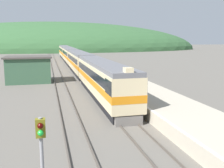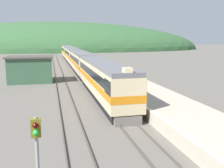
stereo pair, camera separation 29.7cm
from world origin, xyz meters
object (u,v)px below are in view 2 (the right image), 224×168
(express_train_lead_car, at_px, (103,78))
(signal_post_siding, at_px, (37,145))
(carriage_second, at_px, (81,62))
(carriage_fourth, at_px, (67,51))
(carriage_third, at_px, (72,55))

(express_train_lead_car, height_order, signal_post_siding, express_train_lead_car)
(carriage_second, height_order, signal_post_siding, carriage_second)
(carriage_fourth, distance_m, signal_post_siding, 80.74)
(express_train_lead_car, bearing_deg, signal_post_siding, -108.51)
(carriage_second, height_order, carriage_fourth, same)
(carriage_third, bearing_deg, express_train_lead_car, -90.00)
(express_train_lead_car, distance_m, carriage_third, 41.44)
(carriage_fourth, bearing_deg, carriage_second, -90.00)
(carriage_second, height_order, carriage_third, same)
(express_train_lead_car, distance_m, signal_post_siding, 19.78)
(express_train_lead_car, height_order, carriage_second, express_train_lead_car)
(carriage_second, relative_size, signal_post_siding, 5.13)
(express_train_lead_car, distance_m, carriage_fourth, 61.74)
(carriage_second, bearing_deg, express_train_lead_car, -90.00)
(carriage_third, bearing_deg, carriage_second, -90.00)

